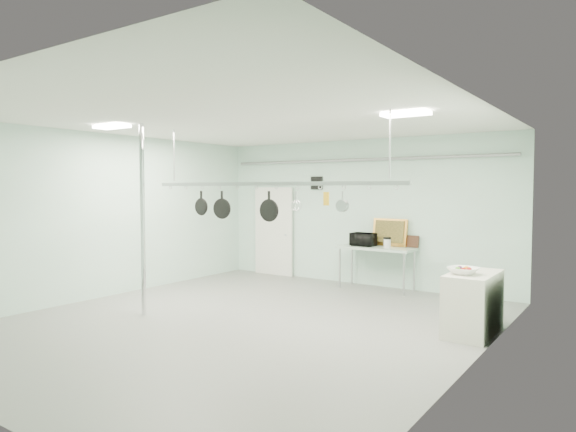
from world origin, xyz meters
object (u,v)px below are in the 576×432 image
Objects in this scene: pot_rack at (266,182)px; skillet_mid at (222,205)px; coffee_canister at (387,244)px; skillet_left at (201,203)px; prep_table at (377,250)px; side_cabinet at (473,303)px; fruit_bowl at (463,271)px; skillet_right at (269,206)px; chrome_pole at (143,220)px; microwave at (363,239)px.

pot_rack is 10.13× the size of skillet_mid.
skillet_mid is at bearing 180.00° from pot_rack.
skillet_left is at bearing -122.93° from coffee_canister.
skillet_mid reaches higher than prep_table.
prep_table is 3.39m from side_cabinet.
coffee_canister is 0.44× the size of fruit_bowl.
chrome_pole is at bearing -157.21° from skillet_right.
side_cabinet is 4.73m from skillet_left.
microwave is at bearing 68.58° from skillet_left.
fruit_bowl is (2.86, 0.88, -1.28)m from pot_rack.
pot_rack is (1.90, 0.90, 0.63)m from chrome_pole.
skillet_right is at bearing 3.41° from skillet_left.
pot_rack is 11.60× the size of fruit_bowl.
coffee_canister is at bearing 78.37° from pot_rack.
chrome_pole is 5.37m from side_cabinet.
prep_table is 3.81× the size of skillet_left.
microwave is 3.39m from skillet_right.
microwave is at bearing 64.56° from chrome_pole.
side_cabinet is at bearing 69.00° from fruit_bowl.
chrome_pole is 6.75× the size of skillet_mid.
skillet_right reaches higher than side_cabinet.
prep_table is 8.77× the size of coffee_canister.
skillet_mid is at bearing -116.49° from coffee_canister.
pot_rack is 3.52m from coffee_canister.
side_cabinet is 2.53× the size of skillet_mid.
chrome_pole is 4.85m from prep_table.
skillet_mid is (0.48, 0.00, -0.03)m from skillet_left.
fruit_bowl reaches higher than side_cabinet.
coffee_canister is 3.95m from skillet_left.
microwave is (0.10, 3.29, -1.19)m from pot_rack.
side_cabinet is 2.90× the size of fruit_bowl.
fruit_bowl is 4.01m from skillet_mid.
coffee_canister is at bearing 55.62° from skillet_mid.
pot_rack is 3.50m from microwave.
microwave is at bearing 64.57° from skillet_mid.
skillet_mid is 0.97× the size of skillet_right.
skillet_left is (-1.83, -3.30, 1.04)m from prep_table.
coffee_canister is at bearing 177.82° from microwave.
skillet_mid is at bearing 178.06° from skillet_right.
skillet_right is (1.00, 0.00, -0.01)m from skillet_mid.
pot_rack reaches higher than side_cabinet.
skillet_right is at bearing -159.20° from side_cabinet.
side_cabinet is at bearing 18.86° from skillet_right.
skillet_mid is (-3.81, -0.88, 0.90)m from fruit_bowl.
chrome_pole is 7.73× the size of fruit_bowl.
prep_table is 3.29× the size of skillet_right.
chrome_pole is 0.67× the size of pot_rack.
coffee_canister is at bearing 77.35° from skillet_right.
pot_rack is at bearing -163.00° from fruit_bowl.
prep_table is 3.47m from skillet_right.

